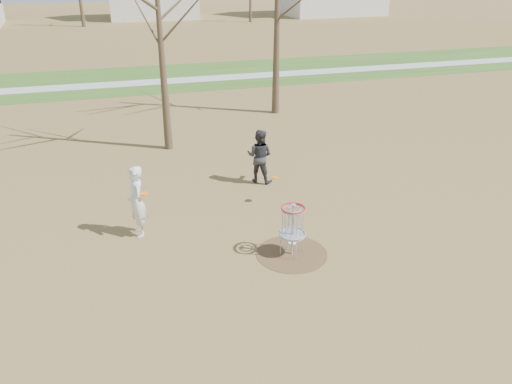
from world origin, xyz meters
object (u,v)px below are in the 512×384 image
player_throwing (260,156)px  disc_grounded (292,242)px  player_standing (137,202)px  disc_golf_basket (293,222)px

player_throwing → disc_grounded: size_ratio=8.11×
player_standing → disc_grounded: player_standing is taller
player_throwing → disc_grounded: bearing=120.9°
player_standing → disc_grounded: 4.19m
player_throwing → player_standing: bearing=66.2°
player_standing → disc_golf_basket: 4.12m
player_standing → disc_golf_basket: size_ratio=1.44×
disc_grounded → disc_golf_basket: (-0.19, -0.48, 0.89)m
disc_grounded → disc_golf_basket: bearing=-111.8°
disc_golf_basket → player_throwing: bearing=83.8°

